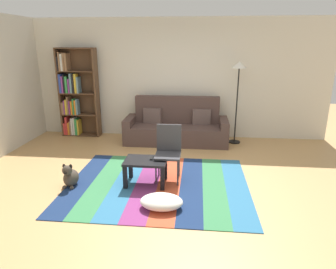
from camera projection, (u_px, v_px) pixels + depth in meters
name	position (u px, v px, depth m)	size (l,w,h in m)	color
ground_plane	(168.00, 181.00, 4.85)	(14.00, 14.00, 0.00)	tan
back_wall	(179.00, 79.00, 6.88)	(6.80, 0.10, 2.70)	silver
rug	(158.00, 184.00, 4.71)	(2.82, 2.29, 0.01)	navy
couch	(176.00, 127.00, 6.68)	(2.26, 0.80, 1.00)	#4C3833
bookshelf	(74.00, 95.00, 6.99)	(0.90, 0.28, 2.05)	brown
coffee_table	(146.00, 165.00, 4.64)	(0.65, 0.46, 0.40)	black
pouf	(161.00, 202.00, 4.01)	(0.58, 0.41, 0.18)	white
dog	(70.00, 177.00, 4.62)	(0.22, 0.35, 0.40)	#473D33
standing_lamp	(239.00, 76.00, 6.29)	(0.32, 0.32, 1.78)	black
tv_remote	(152.00, 158.00, 4.67)	(0.04, 0.15, 0.02)	black
folding_chair	(168.00, 148.00, 4.78)	(0.40, 0.40, 0.90)	#38383D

